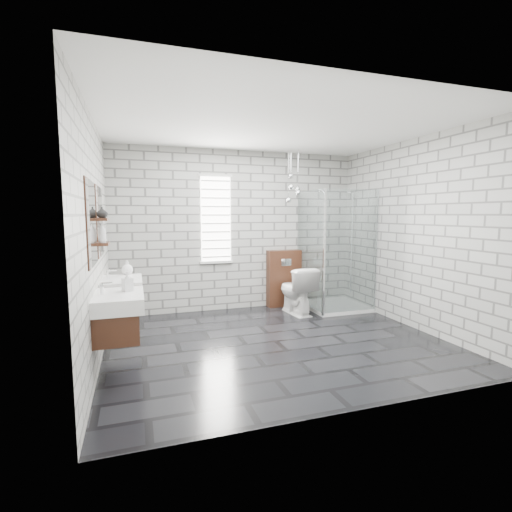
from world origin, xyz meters
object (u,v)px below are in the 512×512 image
vanity_right (118,286)px  shower_enclosure (333,281)px  cistern_panel (284,278)px  vanity_left (115,303)px  toilet (296,290)px

vanity_right → shower_enclosure: (3.41, 0.75, -0.25)m
cistern_panel → shower_enclosure: bearing=-36.4°
vanity_left → vanity_right: (0.00, 0.91, 0.00)m
cistern_panel → vanity_right: bearing=-155.0°
vanity_right → toilet: size_ratio=2.01×
cistern_panel → toilet: cistern_panel is taller
shower_enclosure → toilet: size_ratio=2.60×
vanity_left → cistern_panel: vanity_left is taller
vanity_left → cistern_panel: 3.48m
vanity_right → shower_enclosure: 3.50m
vanity_left → cistern_panel: (2.71, 2.17, -0.26)m
vanity_right → shower_enclosure: bearing=12.4°
vanity_right → cistern_panel: vanity_right is taller
vanity_left → shower_enclosure: bearing=25.9°
shower_enclosure → toilet: shower_enclosure is taller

